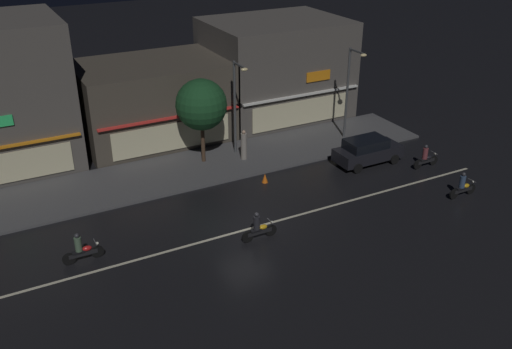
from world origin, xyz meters
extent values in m
plane|color=black|center=(0.00, 0.00, 0.00)|extent=(140.00, 140.00, 0.00)
cube|color=beige|center=(0.00, 0.00, 0.01)|extent=(30.66, 0.16, 0.01)
cube|color=#4C4C4F|center=(0.00, 7.73, 0.07)|extent=(32.27, 5.13, 0.14)
cube|color=#56514C|center=(9.68, 14.16, 3.55)|extent=(9.81, 7.63, 7.10)
cube|color=white|center=(9.68, 10.22, 2.60)|extent=(9.32, 0.24, 0.12)
cube|color=orange|center=(10.96, 10.28, 3.78)|extent=(1.93, 0.08, 0.69)
cube|color=beige|center=(9.68, 10.28, 1.30)|extent=(7.85, 0.06, 1.80)
cube|color=#4C443A|center=(0.00, 13.76, 2.65)|extent=(9.79, 6.83, 5.30)
cube|color=red|center=(0.00, 10.22, 2.60)|extent=(9.30, 0.24, 0.12)
cube|color=red|center=(1.92, 10.28, 3.90)|extent=(1.34, 0.08, 1.03)
cube|color=beige|center=(0.00, 10.28, 1.30)|extent=(7.83, 0.06, 1.80)
cube|color=orange|center=(-9.68, 10.22, 2.60)|extent=(8.12, 0.24, 0.12)
cube|color=beige|center=(-9.68, 10.28, 1.30)|extent=(6.84, 0.06, 1.80)
cylinder|color=#47494C|center=(3.67, 8.65, 3.14)|extent=(0.16, 0.16, 6.01)
cube|color=#47494C|center=(3.67, 7.95, 6.05)|extent=(0.10, 1.40, 0.10)
ellipsoid|color=#F9E099|center=(3.67, 7.25, 5.97)|extent=(0.44, 0.32, 0.20)
cylinder|color=#47494C|center=(11.42, 7.48, 3.24)|extent=(0.16, 0.16, 6.19)
cube|color=#47494C|center=(11.42, 6.78, 6.23)|extent=(0.10, 1.40, 0.10)
ellipsoid|color=#F9E099|center=(11.42, 6.08, 6.15)|extent=(0.44, 0.32, 0.20)
cylinder|color=gray|center=(3.67, 7.43, 1.00)|extent=(0.39, 0.39, 1.71)
sphere|color=tan|center=(3.67, 7.43, 1.96)|extent=(0.22, 0.22, 0.22)
cylinder|color=#473323|center=(1.28, 8.30, 1.38)|extent=(0.24, 0.24, 2.48)
sphere|color=#194723|center=(1.28, 8.30, 3.87)|extent=(3.12, 3.12, 3.12)
cube|color=black|center=(10.37, 3.53, 0.69)|extent=(4.30, 1.78, 0.76)
cube|color=black|center=(10.16, 3.53, 1.37)|extent=(2.58, 1.57, 0.60)
cube|color=#F9F2CC|center=(12.48, 4.13, 0.79)|extent=(0.08, 0.20, 0.12)
cube|color=#F9F2CC|center=(12.48, 2.92, 0.79)|extent=(0.08, 0.20, 0.12)
cylinder|color=black|center=(11.79, 4.42, 0.31)|extent=(0.62, 0.20, 0.62)
cylinder|color=black|center=(11.79, 2.64, 0.31)|extent=(0.62, 0.20, 0.62)
cylinder|color=black|center=(8.95, 4.42, 0.31)|extent=(0.62, 0.20, 0.62)
cylinder|color=black|center=(8.95, 2.64, 0.31)|extent=(0.62, 0.20, 0.62)
cylinder|color=black|center=(12.99, -2.48, 0.30)|extent=(0.60, 0.08, 0.60)
cylinder|color=black|center=(11.69, -2.48, 0.30)|extent=(0.60, 0.10, 0.60)
cube|color=black|center=(12.34, -2.48, 0.40)|extent=(1.30, 0.14, 0.20)
ellipsoid|color=gold|center=(12.54, -2.48, 0.62)|extent=(0.44, 0.26, 0.24)
cube|color=black|center=(12.14, -2.48, 0.55)|extent=(0.56, 0.22, 0.10)
cylinder|color=slate|center=(12.94, -2.48, 0.85)|extent=(0.03, 0.60, 0.03)
sphere|color=white|center=(13.03, -2.48, 0.75)|extent=(0.14, 0.14, 0.14)
cylinder|color=#334766|center=(12.19, -2.48, 0.95)|extent=(0.32, 0.32, 0.70)
sphere|color=#333338|center=(12.19, -2.48, 1.41)|extent=(0.22, 0.22, 0.22)
cylinder|color=black|center=(-7.12, 1.07, 0.30)|extent=(0.60, 0.08, 0.60)
cylinder|color=black|center=(-8.42, 1.07, 0.30)|extent=(0.60, 0.10, 0.60)
cube|color=black|center=(-7.77, 1.07, 0.40)|extent=(1.30, 0.14, 0.20)
ellipsoid|color=red|center=(-7.57, 1.07, 0.62)|extent=(0.44, 0.26, 0.24)
cube|color=black|center=(-7.97, 1.07, 0.55)|extent=(0.56, 0.22, 0.10)
cylinder|color=slate|center=(-7.17, 1.07, 0.85)|extent=(0.03, 0.60, 0.03)
sphere|color=white|center=(-7.08, 1.07, 0.75)|extent=(0.14, 0.14, 0.14)
cylinder|color=#4C664C|center=(-7.92, 1.07, 0.95)|extent=(0.32, 0.32, 0.70)
sphere|color=#333338|center=(-7.92, 1.07, 1.41)|extent=(0.22, 0.22, 0.22)
cylinder|color=black|center=(13.86, 1.37, 0.30)|extent=(0.60, 0.08, 0.60)
cylinder|color=black|center=(12.56, 1.37, 0.30)|extent=(0.60, 0.10, 0.60)
cube|color=black|center=(13.21, 1.37, 0.40)|extent=(1.30, 0.14, 0.20)
ellipsoid|color=black|center=(13.41, 1.37, 0.62)|extent=(0.44, 0.26, 0.24)
cube|color=black|center=(13.01, 1.37, 0.55)|extent=(0.56, 0.22, 0.10)
cylinder|color=slate|center=(13.81, 1.37, 0.85)|extent=(0.03, 0.60, 0.03)
sphere|color=white|center=(13.90, 1.37, 0.75)|extent=(0.14, 0.14, 0.14)
cylinder|color=brown|center=(13.06, 1.37, 0.95)|extent=(0.32, 0.32, 0.70)
sphere|color=#333338|center=(13.06, 1.37, 1.41)|extent=(0.22, 0.22, 0.22)
cylinder|color=black|center=(0.91, -1.05, 0.30)|extent=(0.60, 0.08, 0.60)
cylinder|color=black|center=(-0.39, -1.05, 0.30)|extent=(0.60, 0.10, 0.60)
cube|color=black|center=(0.26, -1.05, 0.40)|extent=(1.30, 0.14, 0.20)
ellipsoid|color=gold|center=(0.46, -1.05, 0.62)|extent=(0.44, 0.26, 0.24)
cube|color=black|center=(0.06, -1.05, 0.55)|extent=(0.56, 0.22, 0.10)
cylinder|color=slate|center=(0.86, -1.05, 0.85)|extent=(0.03, 0.60, 0.03)
sphere|color=white|center=(0.95, -1.05, 0.75)|extent=(0.14, 0.14, 0.14)
cylinder|color=#232328|center=(0.11, -1.05, 0.95)|extent=(0.32, 0.32, 0.70)
sphere|color=#333338|center=(0.11, -1.05, 1.41)|extent=(0.22, 0.22, 0.22)
cone|color=orange|center=(3.40, 4.17, 0.28)|extent=(0.36, 0.36, 0.55)
camera|label=1|loc=(-10.81, -21.74, 15.14)|focal=39.70mm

